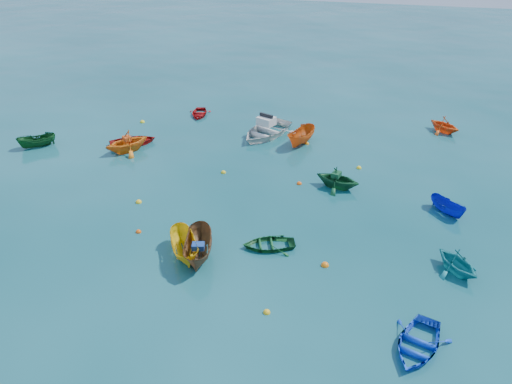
# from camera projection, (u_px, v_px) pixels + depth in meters

# --- Properties ---
(ground) EXTENTS (160.00, 160.00, 0.00)m
(ground) POSITION_uv_depth(u_px,v_px,m) (231.00, 245.00, 25.40)
(ground) COLOR #093E46
(ground) RESTS_ON ground
(sampan_brown_mid) EXTENTS (2.20, 3.75, 1.36)m
(sampan_brown_mid) POSITION_uv_depth(u_px,v_px,m) (199.00, 258.00, 24.45)
(sampan_brown_mid) COLOR brown
(sampan_brown_mid) RESTS_ON ground
(dinghy_blue_se) EXTENTS (3.08, 3.67, 0.65)m
(dinghy_blue_se) POSITION_uv_depth(u_px,v_px,m) (416.00, 348.00, 19.44)
(dinghy_blue_se) COLOR blue
(dinghy_blue_se) RESTS_ON ground
(dinghy_orange_w) EXTENTS (4.04, 4.12, 1.64)m
(dinghy_orange_w) POSITION_uv_depth(u_px,v_px,m) (128.00, 151.00, 35.36)
(dinghy_orange_w) COLOR orange
(dinghy_orange_w) RESTS_ON ground
(sampan_yellow_mid) EXTENTS (2.76, 3.41, 1.26)m
(sampan_yellow_mid) POSITION_uv_depth(u_px,v_px,m) (186.00, 256.00, 24.61)
(sampan_yellow_mid) COLOR yellow
(sampan_yellow_mid) RESTS_ON ground
(dinghy_green_e) EXTENTS (3.15, 2.69, 0.55)m
(dinghy_green_e) POSITION_uv_depth(u_px,v_px,m) (269.00, 247.00, 25.29)
(dinghy_green_e) COLOR #145726
(dinghy_green_e) RESTS_ON ground
(dinghy_cyan_se) EXTENTS (3.12, 3.17, 1.26)m
(dinghy_cyan_se) POSITION_uv_depth(u_px,v_px,m) (455.00, 271.00, 23.56)
(dinghy_cyan_se) COLOR teal
(dinghy_cyan_se) RESTS_ON ground
(dinghy_red_nw) EXTENTS (4.04, 3.81, 0.68)m
(dinghy_red_nw) POSITION_uv_depth(u_px,v_px,m) (133.00, 144.00, 36.41)
(dinghy_red_nw) COLOR #A7110D
(dinghy_red_nw) RESTS_ON ground
(sampan_orange_n) EXTENTS (2.19, 3.58, 1.30)m
(sampan_orange_n) POSITION_uv_depth(u_px,v_px,m) (301.00, 144.00, 36.47)
(sampan_orange_n) COLOR #D75B14
(sampan_orange_n) RESTS_ON ground
(dinghy_green_n) EXTENTS (3.19, 2.92, 1.42)m
(dinghy_green_n) POSITION_uv_depth(u_px,v_px,m) (337.00, 187.00, 30.74)
(dinghy_green_n) COLOR #13522A
(dinghy_green_n) RESTS_ON ground
(sampan_blue_far) EXTENTS (2.29, 2.32, 0.92)m
(sampan_blue_far) POSITION_uv_depth(u_px,v_px,m) (446.00, 213.00, 28.15)
(sampan_blue_far) COLOR #0E19B5
(sampan_blue_far) RESTS_ON ground
(dinghy_red_far) EXTENTS (2.43, 2.96, 0.54)m
(dinghy_red_far) POSITION_uv_depth(u_px,v_px,m) (199.00, 115.00, 41.59)
(dinghy_red_far) COLOR #AF0E10
(dinghy_red_far) RESTS_ON ground
(dinghy_orange_far) EXTENTS (3.36, 3.33, 1.34)m
(dinghy_orange_far) POSITION_uv_depth(u_px,v_px,m) (443.00, 132.00, 38.47)
(dinghy_orange_far) COLOR #F35916
(dinghy_orange_far) RESTS_ON ground
(sampan_green_far) EXTENTS (2.64, 2.52, 1.03)m
(sampan_green_far) POSITION_uv_depth(u_px,v_px,m) (38.00, 147.00, 36.02)
(sampan_green_far) COLOR #114B1D
(sampan_green_far) RESTS_ON ground
(motorboat_white) EXTENTS (5.16, 5.93, 1.63)m
(motorboat_white) POSITION_uv_depth(u_px,v_px,m) (266.00, 135.00, 37.84)
(motorboat_white) COLOR silver
(motorboat_white) RESTS_ON ground
(tarp_blue_a) EXTENTS (0.69, 0.59, 0.29)m
(tarp_blue_a) POSITION_uv_depth(u_px,v_px,m) (198.00, 246.00, 23.92)
(tarp_blue_a) COLOR navy
(tarp_blue_a) RESTS_ON sampan_brown_mid
(tarp_orange_a) EXTENTS (0.75, 0.73, 0.29)m
(tarp_orange_a) POSITION_uv_depth(u_px,v_px,m) (127.00, 138.00, 34.91)
(tarp_orange_a) COLOR #D94C16
(tarp_orange_a) RESTS_ON dinghy_orange_w
(tarp_green_b) EXTENTS (0.61, 0.72, 0.30)m
(tarp_green_b) POSITION_uv_depth(u_px,v_px,m) (336.00, 175.00, 30.35)
(tarp_green_b) COLOR #124A27
(tarp_green_b) RESTS_ON dinghy_green_n
(buoy_ye_a) EXTENTS (0.31, 0.31, 0.31)m
(buoy_ye_a) POSITION_uv_depth(u_px,v_px,m) (267.00, 313.00, 21.14)
(buoy_ye_a) COLOR yellow
(buoy_ye_a) RESTS_ON ground
(buoy_or_b) EXTENTS (0.39, 0.39, 0.39)m
(buoy_or_b) POSITION_uv_depth(u_px,v_px,m) (325.00, 266.00, 23.95)
(buoy_or_b) COLOR orange
(buoy_or_b) RESTS_ON ground
(buoy_ye_b) EXTENTS (0.36, 0.36, 0.36)m
(buoy_ye_b) POSITION_uv_depth(u_px,v_px,m) (139.00, 202.00, 29.13)
(buoy_ye_b) COLOR yellow
(buoy_ye_b) RESTS_ON ground
(buoy_or_c) EXTENTS (0.31, 0.31, 0.31)m
(buoy_or_c) POSITION_uv_depth(u_px,v_px,m) (139.00, 232.00, 26.44)
(buoy_or_c) COLOR #DF520C
(buoy_or_c) RESTS_ON ground
(buoy_ye_c) EXTENTS (0.33, 0.33, 0.33)m
(buoy_ye_c) POSITION_uv_depth(u_px,v_px,m) (223.00, 173.00, 32.45)
(buoy_ye_c) COLOR yellow
(buoy_ye_c) RESTS_ON ground
(buoy_or_d) EXTENTS (0.33, 0.33, 0.33)m
(buoy_or_d) POSITION_uv_depth(u_px,v_px,m) (299.00, 184.00, 31.11)
(buoy_or_d) COLOR #FB580D
(buoy_or_d) RESTS_ON ground
(buoy_ye_d) EXTENTS (0.38, 0.38, 0.38)m
(buoy_ye_d) POSITION_uv_depth(u_px,v_px,m) (142.00, 122.00, 40.18)
(buoy_ye_d) COLOR yellow
(buoy_ye_d) RESTS_ON ground
(buoy_or_e) EXTENTS (0.33, 0.33, 0.33)m
(buoy_or_e) POSITION_uv_depth(u_px,v_px,m) (307.00, 144.00, 36.46)
(buoy_or_e) COLOR orange
(buoy_or_e) RESTS_ON ground
(buoy_ye_e) EXTENTS (0.34, 0.34, 0.34)m
(buoy_ye_e) POSITION_uv_depth(u_px,v_px,m) (359.00, 168.00, 33.01)
(buoy_ye_e) COLOR yellow
(buoy_ye_e) RESTS_ON ground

